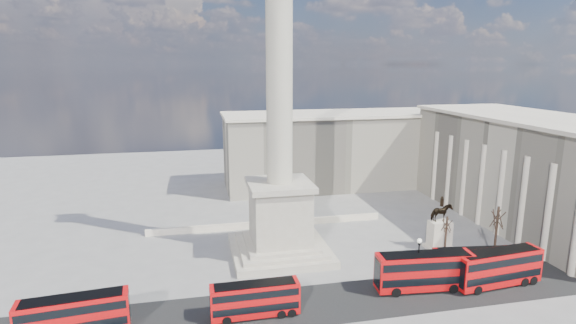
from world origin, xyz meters
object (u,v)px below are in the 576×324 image
(red_bus_a, at_px, (256,299))
(pedestrian_crossing, at_px, (389,262))
(red_bus_d, at_px, (498,267))
(victorian_lamp, at_px, (418,259))
(red_bus_b, at_px, (425,271))
(red_bus_c, at_px, (479,266))
(equestrian_statue, at_px, (440,231))
(pedestrian_walking, at_px, (486,254))
(red_bus_e, at_px, (75,315))
(pedestrian_standing, at_px, (422,256))
(nelsons_column, at_px, (280,167))

(red_bus_a, height_order, pedestrian_crossing, red_bus_a)
(red_bus_d, distance_m, victorian_lamp, 10.36)
(red_bus_b, distance_m, red_bus_d, 9.54)
(pedestrian_crossing, bearing_deg, red_bus_c, -140.51)
(red_bus_b, height_order, red_bus_d, red_bus_b)
(red_bus_c, xyz_separation_m, pedestrian_crossing, (-9.19, 6.40, -1.51))
(equestrian_statue, bearing_deg, red_bus_b, -127.42)
(red_bus_d, xyz_separation_m, pedestrian_walking, (3.51, 7.07, -1.58))
(red_bus_b, distance_m, red_bus_e, 39.40)
(red_bus_c, distance_m, victorian_lamp, 8.38)
(pedestrian_standing, bearing_deg, red_bus_d, 118.62)
(victorian_lamp, bearing_deg, equestrian_statue, 49.22)
(red_bus_c, distance_m, red_bus_e, 46.96)
(red_bus_a, height_order, pedestrian_walking, red_bus_a)
(nelsons_column, relative_size, red_bus_c, 4.37)
(nelsons_column, relative_size, red_bus_a, 5.14)
(red_bus_e, xyz_separation_m, pedestrian_standing, (43.20, 8.75, -1.37))
(red_bus_a, height_order, equestrian_statue, equestrian_statue)
(red_bus_b, height_order, red_bus_c, red_bus_b)
(red_bus_c, relative_size, pedestrian_crossing, 6.61)
(pedestrian_walking, distance_m, pedestrian_standing, 9.28)
(pedestrian_standing, distance_m, pedestrian_crossing, 5.51)
(red_bus_d, bearing_deg, pedestrian_crossing, 140.68)
(pedestrian_walking, bearing_deg, pedestrian_crossing, -169.98)
(red_bus_d, relative_size, red_bus_e, 1.08)
(red_bus_d, distance_m, pedestrian_standing, 10.20)
(equestrian_statue, bearing_deg, nelsons_column, 171.99)
(nelsons_column, height_order, red_bus_c, nelsons_column)
(nelsons_column, bearing_deg, red_bus_b, -43.75)
(nelsons_column, distance_m, red_bus_d, 30.87)
(pedestrian_standing, bearing_deg, red_bus_b, 57.18)
(red_bus_d, height_order, pedestrian_walking, red_bus_d)
(red_bus_e, distance_m, equestrian_statue, 49.52)
(red_bus_c, distance_m, pedestrian_walking, 8.24)
(equestrian_statue, bearing_deg, victorian_lamp, -130.78)
(red_bus_d, bearing_deg, equestrian_statue, 89.11)
(red_bus_c, xyz_separation_m, equestrian_statue, (0.98, 10.98, 0.45))
(pedestrian_crossing, bearing_deg, victorian_lamp, 173.13)
(nelsons_column, relative_size, victorian_lamp, 7.60)
(victorian_lamp, relative_size, pedestrian_walking, 3.81)
(red_bus_a, bearing_deg, red_bus_c, 3.13)
(red_bus_a, distance_m, red_bus_c, 28.59)
(victorian_lamp, height_order, pedestrian_standing, victorian_lamp)
(nelsons_column, relative_size, pedestrian_walking, 28.93)
(red_bus_a, relative_size, victorian_lamp, 1.48)
(red_bus_d, bearing_deg, red_bus_b, 169.20)
(nelsons_column, height_order, equestrian_statue, nelsons_column)
(red_bus_a, xyz_separation_m, red_bus_b, (20.97, 1.58, 0.45))
(red_bus_c, bearing_deg, pedestrian_standing, 124.82)
(equestrian_statue, bearing_deg, pedestrian_crossing, -155.74)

